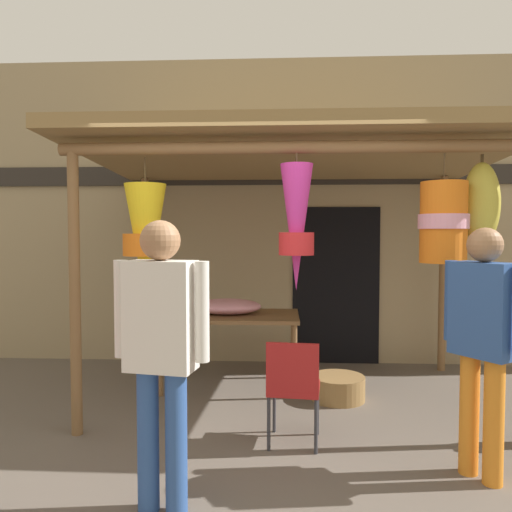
{
  "coord_description": "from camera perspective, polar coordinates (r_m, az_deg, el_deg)",
  "views": [
    {
      "loc": [
        0.21,
        -4.03,
        1.67
      ],
      "look_at": [
        -0.06,
        0.98,
        1.44
      ],
      "focal_mm": 34.49,
      "sensor_mm": 36.0,
      "label": 1
    }
  ],
  "objects": [
    {
      "name": "shopper_by_bananas",
      "position": [
        3.67,
        24.84,
        -7.91
      ],
      "size": [
        0.41,
        0.5,
        1.71
      ],
      "color": "orange",
      "rests_on": "ground_plane"
    },
    {
      "name": "folding_chair",
      "position": [
        3.96,
        4.36,
        -14.49
      ],
      "size": [
        0.44,
        0.44,
        0.84
      ],
      "color": "#AD1E1E",
      "rests_on": "ground_plane"
    },
    {
      "name": "passerby_at_right",
      "position": [
        2.99,
        -10.94,
        -9.57
      ],
      "size": [
        0.59,
        0.28,
        1.75
      ],
      "color": "#2D5193",
      "rests_on": "ground_plane"
    },
    {
      "name": "market_stall_canopy",
      "position": [
        4.8,
        4.53,
        9.6
      ],
      "size": [
        4.14,
        2.6,
        2.59
      ],
      "color": "brown",
      "rests_on": "ground_plane"
    },
    {
      "name": "ground_plane",
      "position": [
        4.37,
        0.13,
        -19.83
      ],
      "size": [
        30.0,
        30.0,
        0.0
      ],
      "primitive_type": "plane",
      "color": "#60564C"
    },
    {
      "name": "shop_facade",
      "position": [
        6.44,
        1.28,
        5.06
      ],
      "size": [
        12.44,
        0.29,
        3.88
      ],
      "color": "#9E8966",
      "rests_on": "ground_plane"
    },
    {
      "name": "wicker_basket_by_table",
      "position": [
        5.17,
        9.49,
        -14.84
      ],
      "size": [
        0.54,
        0.54,
        0.24
      ],
      "primitive_type": "cylinder",
      "color": "olive",
      "rests_on": "ground_plane"
    },
    {
      "name": "display_table",
      "position": [
        5.38,
        -2.97,
        -7.51
      ],
      "size": [
        1.47,
        0.82,
        0.79
      ],
      "color": "brown",
      "rests_on": "ground_plane"
    },
    {
      "name": "flower_heap_on_table",
      "position": [
        5.38,
        -3.22,
        -5.85
      ],
      "size": [
        0.74,
        0.52,
        0.16
      ],
      "color": "pink",
      "rests_on": "display_table"
    }
  ]
}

